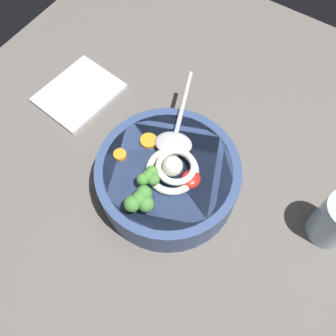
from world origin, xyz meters
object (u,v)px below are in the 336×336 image
object	(u,v)px
noodle_pile	(173,168)
drinking_glass	(336,220)
folded_napkin	(79,93)
soup_spoon	(175,136)
soup_bowl	(168,177)

from	to	relation	value
noodle_pile	drinking_glass	size ratio (longest dim) A/B	0.94
noodle_pile	folded_napkin	size ratio (longest dim) A/B	0.62
noodle_pile	folded_napkin	distance (cm)	28.56
folded_napkin	drinking_glass	bearing A→B (deg)	-89.42
soup_spoon	folded_napkin	distance (cm)	24.74
drinking_glass	folded_napkin	world-z (taller)	drinking_glass
soup_spoon	noodle_pile	bearing A→B (deg)	-171.16
soup_bowl	soup_spoon	distance (cm)	6.81
soup_bowl	soup_spoon	size ratio (longest dim) A/B	1.34
soup_bowl	folded_napkin	bearing A→B (deg)	74.78
noodle_pile	soup_spoon	bearing A→B (deg)	30.19
soup_bowl	drinking_glass	xyz separation A→B (cm)	(7.48, -25.53, 1.34)
soup_spoon	drinking_glass	xyz separation A→B (cm)	(2.40, -27.51, -2.74)
noodle_pile	drinking_glass	distance (cm)	25.82
soup_bowl	soup_spoon	world-z (taller)	soup_spoon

